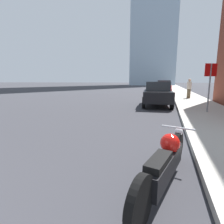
{
  "coord_description": "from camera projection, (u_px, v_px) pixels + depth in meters",
  "views": [
    {
      "loc": [
        3.62,
        1.1,
        1.65
      ],
      "look_at": [
        1.96,
        6.35,
        0.67
      ],
      "focal_mm": 28.0,
      "sensor_mm": 36.0,
      "label": 1
    }
  ],
  "objects": [
    {
      "name": "parked_car_red",
      "position": [
        164.0,
        87.0,
        23.2
      ],
      "size": [
        1.99,
        4.56,
        1.76
      ],
      "rotation": [
        0.0,
        0.0,
        -0.01
      ],
      "color": "red",
      "rests_on": "ground_plane"
    },
    {
      "name": "parked_car_silver",
      "position": [
        166.0,
        84.0,
        58.15
      ],
      "size": [
        2.17,
        4.49,
        1.7
      ],
      "rotation": [
        0.0,
        0.0,
        0.06
      ],
      "color": "#BCBCC1",
      "rests_on": "ground_plane"
    },
    {
      "name": "sidewalk",
      "position": [
        177.0,
        89.0,
        36.22
      ],
      "size": [
        2.75,
        240.0,
        0.15
      ],
      "color": "#B2ADA3",
      "rests_on": "ground_plane"
    },
    {
      "name": "motorcycle",
      "position": [
        165.0,
        162.0,
        2.75
      ],
      "size": [
        0.89,
        2.51,
        0.79
      ],
      "rotation": [
        0.0,
        0.0,
        -0.25
      ],
      "color": "black",
      "rests_on": "ground_plane"
    },
    {
      "name": "pedestrian",
      "position": [
        189.0,
        88.0,
        15.42
      ],
      "size": [
        0.36,
        0.24,
        1.71
      ],
      "color": "brown",
      "rests_on": "sidewalk"
    },
    {
      "name": "parked_car_yellow",
      "position": [
        166.0,
        84.0,
        46.3
      ],
      "size": [
        2.11,
        3.95,
        1.71
      ],
      "rotation": [
        0.0,
        0.0,
        -0.04
      ],
      "color": "gold",
      "rests_on": "ground_plane"
    },
    {
      "name": "parked_car_white",
      "position": [
        164.0,
        85.0,
        34.92
      ],
      "size": [
        2.07,
        3.91,
        1.66
      ],
      "rotation": [
        0.0,
        0.0,
        -0.07
      ],
      "color": "silver",
      "rests_on": "ground_plane"
    },
    {
      "name": "parked_car_black",
      "position": [
        157.0,
        94.0,
        11.57
      ],
      "size": [
        2.12,
        4.06,
        1.61
      ],
      "rotation": [
        0.0,
        0.0,
        0.09
      ],
      "color": "black",
      "rests_on": "ground_plane"
    },
    {
      "name": "stop_sign",
      "position": [
        210.0,
        79.0,
        8.37
      ],
      "size": [
        0.57,
        0.26,
        2.33
      ],
      "color": "slate",
      "rests_on": "sidewalk"
    }
  ]
}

